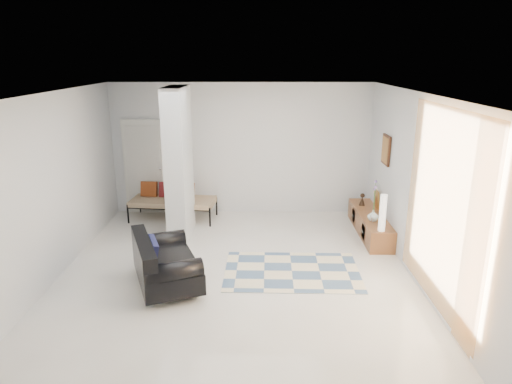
{
  "coord_description": "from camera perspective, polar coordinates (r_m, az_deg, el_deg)",
  "views": [
    {
      "loc": [
        0.36,
        -6.58,
        3.29
      ],
      "look_at": [
        0.32,
        0.6,
        1.16
      ],
      "focal_mm": 32.0,
      "sensor_mm": 36.0,
      "label": 1
    }
  ],
  "objects": [
    {
      "name": "floor",
      "position": [
        7.37,
        -2.58,
        -10.03
      ],
      "size": [
        6.0,
        6.0,
        0.0
      ],
      "primitive_type": "plane",
      "color": "beige",
      "rests_on": "ground"
    },
    {
      "name": "ceiling",
      "position": [
        6.61,
        -2.9,
        12.23
      ],
      "size": [
        6.0,
        6.0,
        0.0
      ],
      "primitive_type": "plane",
      "rotation": [
        3.14,
        0.0,
        0.0
      ],
      "color": "white",
      "rests_on": "wall_back"
    },
    {
      "name": "wall_back",
      "position": [
        9.77,
        -1.84,
        5.35
      ],
      "size": [
        6.0,
        0.0,
        6.0
      ],
      "primitive_type": "plane",
      "rotation": [
        1.57,
        0.0,
        0.0
      ],
      "color": "silver",
      "rests_on": "ground"
    },
    {
      "name": "wall_front",
      "position": [
        4.07,
        -4.9,
        -11.25
      ],
      "size": [
        6.0,
        0.0,
        6.0
      ],
      "primitive_type": "plane",
      "rotation": [
        -1.57,
        0.0,
        0.0
      ],
      "color": "silver",
      "rests_on": "ground"
    },
    {
      "name": "wall_left",
      "position": [
        7.52,
        -24.15,
        0.48
      ],
      "size": [
        0.0,
        6.0,
        6.0
      ],
      "primitive_type": "plane",
      "rotation": [
        1.57,
        0.0,
        1.57
      ],
      "color": "silver",
      "rests_on": "ground"
    },
    {
      "name": "wall_right",
      "position": [
        7.26,
        19.51,
        0.44
      ],
      "size": [
        0.0,
        6.0,
        6.0
      ],
      "primitive_type": "plane",
      "rotation": [
        1.57,
        0.0,
        -1.57
      ],
      "color": "silver",
      "rests_on": "ground"
    },
    {
      "name": "partition_column",
      "position": [
        8.52,
        -9.6,
        3.46
      ],
      "size": [
        0.35,
        1.2,
        2.8
      ],
      "primitive_type": "cube",
      "color": "silver",
      "rests_on": "floor"
    },
    {
      "name": "hallway_door",
      "position": [
        10.11,
        -13.82,
        3.05
      ],
      "size": [
        0.85,
        0.06,
        2.04
      ],
      "primitive_type": "cube",
      "color": "silver",
      "rests_on": "floor"
    },
    {
      "name": "curtain",
      "position": [
        6.19,
        22.22,
        -2.07
      ],
      "size": [
        0.0,
        2.55,
        2.55
      ],
      "primitive_type": "plane",
      "rotation": [
        1.57,
        0.0,
        1.57
      ],
      "color": "#FFA543",
      "rests_on": "wall_right"
    },
    {
      "name": "wall_art",
      "position": [
        8.77,
        15.96,
        5.09
      ],
      "size": [
        0.04,
        0.45,
        0.55
      ],
      "primitive_type": "cube",
      "color": "#3B1D10",
      "rests_on": "wall_right"
    },
    {
      "name": "media_console",
      "position": [
        9.1,
        14.03,
        -3.83
      ],
      "size": [
        0.45,
        2.02,
        0.8
      ],
      "color": "brown",
      "rests_on": "floor"
    },
    {
      "name": "loveseat",
      "position": [
        6.97,
        -11.59,
        -8.7
      ],
      "size": [
        1.28,
        1.62,
        0.76
      ],
      "rotation": [
        0.0,
        0.0,
        0.37
      ],
      "color": "silver",
      "rests_on": "floor"
    },
    {
      "name": "daybed",
      "position": [
        9.73,
        -10.46,
        -0.96
      ],
      "size": [
        1.81,
        0.92,
        0.77
      ],
      "rotation": [
        0.0,
        0.0,
        -0.11
      ],
      "color": "black",
      "rests_on": "floor"
    },
    {
      "name": "area_rug",
      "position": [
        7.41,
        4.5,
        -9.84
      ],
      "size": [
        2.17,
        1.47,
        0.01
      ],
      "primitive_type": "cube",
      "rotation": [
        0.0,
        0.0,
        -0.02
      ],
      "color": "beige",
      "rests_on": "floor"
    },
    {
      "name": "cylinder_lamp",
      "position": [
        8.13,
        15.55,
        -2.52
      ],
      "size": [
        0.12,
        0.12,
        0.65
      ],
      "primitive_type": "cylinder",
      "color": "silver",
      "rests_on": "media_console"
    },
    {
      "name": "bronze_figurine",
      "position": [
        9.47,
        13.14,
        -0.91
      ],
      "size": [
        0.13,
        0.13,
        0.25
      ],
      "primitive_type": null,
      "rotation": [
        0.0,
        0.0,
        -0.03
      ],
      "color": "#322116",
      "rests_on": "media_console"
    },
    {
      "name": "vase",
      "position": [
        8.64,
        14.43,
        -2.86
      ],
      "size": [
        0.21,
        0.21,
        0.21
      ],
      "primitive_type": "imported",
      "rotation": [
        0.0,
        0.0,
        0.05
      ],
      "color": "white",
      "rests_on": "media_console"
    }
  ]
}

